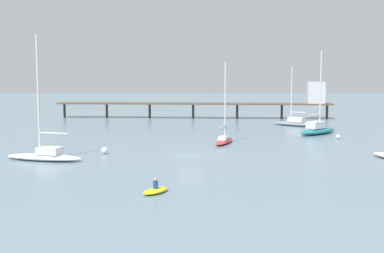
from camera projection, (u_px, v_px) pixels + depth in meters
ground_plane at (191, 156)px, 53.28m from camera, size 400.00×400.00×0.00m
pier at (243, 99)px, 100.13m from camera, size 56.30×7.66×7.51m
sailboat_teal at (317, 129)px, 73.36m from camera, size 7.72×7.67×12.38m
sailboat_red at (224, 138)px, 63.32m from camera, size 3.40×6.89×10.44m
sailboat_gray at (294, 122)px, 85.68m from camera, size 7.19×6.71×10.27m
sailboat_white at (45, 154)px, 50.46m from camera, size 8.76×4.31×12.81m
dinghy_yellow at (156, 190)px, 36.35m from camera, size 2.36×2.74×1.14m
mooring_buoy_far at (338, 137)px, 67.67m from camera, size 0.64×0.64×0.64m
mooring_buoy_near at (105, 150)px, 54.81m from camera, size 0.77×0.77×0.77m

